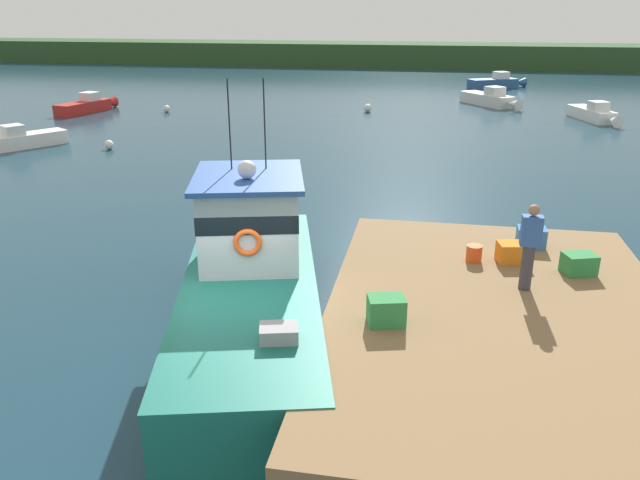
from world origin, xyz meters
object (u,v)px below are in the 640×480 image
(moored_boat_outer_mooring, at_px, (594,114))
(moored_boat_far_right, at_px, (490,99))
(mooring_buoy_inshore, at_px, (368,108))
(mooring_buoy_outer, at_px, (109,145))
(moored_boat_near_channel, at_px, (87,105))
(crate_single_by_cleat, at_px, (531,237))
(crate_stack_mid_dock, at_px, (513,252))
(bait_bucket, at_px, (474,253))
(deckhand_by_the_boat, at_px, (530,245))
(crate_single_far, at_px, (579,264))
(moored_boat_off_the_point, at_px, (21,140))
(mooring_buoy_spare_mooring, at_px, (253,167))
(crate_stack_near_edge, at_px, (386,311))
(mooring_buoy_channel_marker, at_px, (167,109))
(main_fishing_boat, at_px, (251,280))
(moored_boat_mid_harbor, at_px, (497,82))

(moored_boat_outer_mooring, xyz_separation_m, moored_boat_far_right, (-5.41, 4.92, 0.05))
(mooring_buoy_inshore, bearing_deg, mooring_buoy_outer, -129.21)
(moored_boat_near_channel, height_order, mooring_buoy_inshore, moored_boat_near_channel)
(crate_single_by_cleat, bearing_deg, crate_stack_mid_dock, -116.83)
(bait_bucket, bearing_deg, mooring_buoy_outer, 138.68)
(deckhand_by_the_boat, bearing_deg, moored_boat_outer_mooring, 74.96)
(crate_single_far, height_order, moored_boat_off_the_point, crate_single_far)
(crate_single_by_cleat, bearing_deg, crate_single_far, -61.94)
(mooring_buoy_spare_mooring, height_order, mooring_buoy_outer, mooring_buoy_spare_mooring)
(moored_boat_off_the_point, bearing_deg, crate_stack_near_edge, -41.90)
(crate_single_by_cleat, distance_m, mooring_buoy_channel_marker, 29.68)
(main_fishing_boat, relative_size, mooring_buoy_outer, 23.62)
(mooring_buoy_channel_marker, distance_m, mooring_buoy_spare_mooring, 16.66)
(moored_boat_mid_harbor, bearing_deg, main_fishing_boat, -101.17)
(crate_stack_near_edge, distance_m, mooring_buoy_spare_mooring, 14.94)
(mooring_buoy_spare_mooring, bearing_deg, crate_stack_mid_dock, -50.61)
(moored_boat_outer_mooring, bearing_deg, mooring_buoy_channel_marker, -176.73)
(moored_boat_far_right, height_order, mooring_buoy_spare_mooring, moored_boat_far_right)
(moored_boat_off_the_point, distance_m, mooring_buoy_inshore, 19.76)
(moored_boat_mid_harbor, height_order, mooring_buoy_outer, moored_boat_mid_harbor)
(crate_single_by_cleat, height_order, mooring_buoy_outer, crate_single_by_cleat)
(bait_bucket, bearing_deg, crate_stack_near_edge, -117.47)
(crate_stack_near_edge, height_order, moored_boat_near_channel, crate_stack_near_edge)
(crate_stack_mid_dock, distance_m, deckhand_by_the_boat, 1.46)
(moored_boat_outer_mooring, bearing_deg, moored_boat_far_right, 137.72)
(crate_single_by_cleat, relative_size, moored_boat_near_channel, 0.13)
(crate_stack_near_edge, bearing_deg, bait_bucket, 62.53)
(crate_single_by_cleat, relative_size, bait_bucket, 1.76)
(crate_single_far, bearing_deg, mooring_buoy_channel_marker, 128.19)
(mooring_buoy_inshore, bearing_deg, crate_single_by_cleat, -76.14)
(crate_stack_mid_dock, bearing_deg, deckhand_by_the_boat, -86.07)
(crate_stack_near_edge, height_order, mooring_buoy_outer, crate_stack_near_edge)
(moored_boat_far_right, bearing_deg, mooring_buoy_channel_marker, -162.31)
(moored_boat_outer_mooring, bearing_deg, moored_boat_off_the_point, -155.85)
(crate_stack_mid_dock, xyz_separation_m, mooring_buoy_channel_marker, (-18.06, 24.11, -1.19))
(crate_single_far, bearing_deg, moored_boat_off_the_point, 148.02)
(moored_boat_off_the_point, relative_size, moored_boat_outer_mooring, 0.89)
(mooring_buoy_outer, height_order, mooring_buoy_inshore, mooring_buoy_inshore)
(moored_boat_outer_mooring, bearing_deg, crate_single_far, -103.22)
(crate_stack_near_edge, bearing_deg, moored_boat_off_the_point, 138.10)
(main_fishing_boat, relative_size, crate_stack_near_edge, 16.58)
(crate_stack_mid_dock, xyz_separation_m, mooring_buoy_inshore, (-5.78, 26.40, -1.16))
(mooring_buoy_outer, bearing_deg, crate_stack_near_edge, -50.03)
(crate_single_by_cleat, relative_size, mooring_buoy_inshore, 1.21)
(crate_single_by_cleat, xyz_separation_m, mooring_buoy_channel_marker, (-18.55, 23.14, -1.20))
(crate_stack_mid_dock, height_order, moored_boat_off_the_point, crate_stack_mid_dock)
(crate_single_by_cleat, xyz_separation_m, moored_boat_near_channel, (-23.39, 22.27, -1.01))
(mooring_buoy_inshore, bearing_deg, crate_single_far, -75.36)
(main_fishing_boat, xyz_separation_m, moored_boat_far_right, (7.04, 31.91, -0.57))
(mooring_buoy_channel_marker, bearing_deg, moored_boat_far_right, 17.69)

